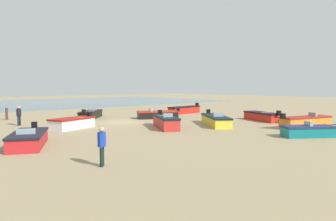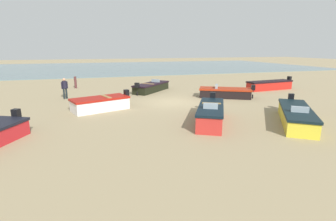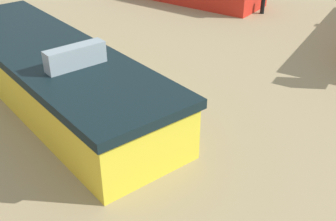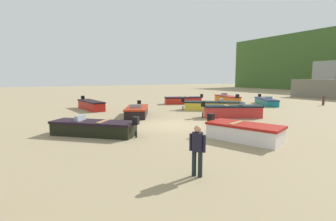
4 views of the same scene
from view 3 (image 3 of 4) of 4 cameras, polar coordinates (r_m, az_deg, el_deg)
boat_yellow_4 at (r=6.45m, az=-15.75°, el=5.08°), size 4.17×5.00×1.14m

